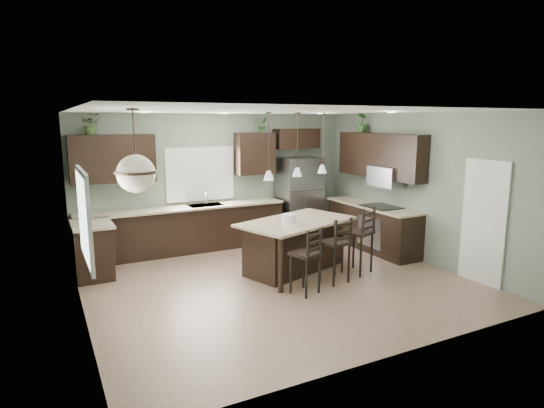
{
  "coord_description": "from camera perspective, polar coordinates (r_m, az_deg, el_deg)",
  "views": [
    {
      "loc": [
        -3.39,
        -6.39,
        2.66
      ],
      "look_at": [
        0.1,
        0.4,
        1.25
      ],
      "focal_mm": 30.0,
      "sensor_mm": 36.0,
      "label": 1
    }
  ],
  "objects": [
    {
      "name": "ground",
      "position": [
        7.71,
        0.71,
        -9.73
      ],
      "size": [
        6.0,
        6.0,
        0.0
      ],
      "primitive_type": "plane",
      "color": "#9E8466",
      "rests_on": "ground"
    },
    {
      "name": "pantry_door",
      "position": [
        8.16,
        25.01,
        -2.13
      ],
      "size": [
        0.04,
        0.82,
        2.04
      ],
      "primitive_type": "cube",
      "color": "white",
      "rests_on": "ground"
    },
    {
      "name": "window_back",
      "position": [
        9.67,
        -9.01,
        3.74
      ],
      "size": [
        1.35,
        0.02,
        1.0
      ],
      "primitive_type": "cube",
      "color": "white",
      "rests_on": "room_shell"
    },
    {
      "name": "window_left",
      "position": [
        5.71,
        -22.61,
        -1.54
      ],
      "size": [
        0.02,
        1.1,
        1.0
      ],
      "primitive_type": "cube",
      "color": "white",
      "rests_on": "room_shell"
    },
    {
      "name": "left_return_cabs",
      "position": [
        8.42,
        -21.61,
        -5.52
      ],
      "size": [
        0.6,
        0.9,
        0.9
      ],
      "primitive_type": "cube",
      "color": "black",
      "rests_on": "ground"
    },
    {
      "name": "left_return_countertop",
      "position": [
        8.31,
        -21.69,
        -2.38
      ],
      "size": [
        0.66,
        0.96,
        0.04
      ],
      "primitive_type": "cube",
      "color": "#C3B593",
      "rests_on": "left_return_cabs"
    },
    {
      "name": "back_lower_cabs",
      "position": [
        9.46,
        -10.87,
        -3.24
      ],
      "size": [
        4.2,
        0.6,
        0.9
      ],
      "primitive_type": "cube",
      "color": "black",
      "rests_on": "ground"
    },
    {
      "name": "back_countertop",
      "position": [
        9.34,
        -10.94,
        -0.46
      ],
      "size": [
        4.2,
        0.66,
        0.04
      ],
      "primitive_type": "cube",
      "color": "#C3B593",
      "rests_on": "back_lower_cabs"
    },
    {
      "name": "sink_inset",
      "position": [
        9.47,
        -8.33,
        -0.14
      ],
      "size": [
        0.7,
        0.45,
        0.01
      ],
      "primitive_type": "cube",
      "color": "gray",
      "rests_on": "back_countertop"
    },
    {
      "name": "faucet",
      "position": [
        9.42,
        -8.29,
        0.69
      ],
      "size": [
        0.02,
        0.02,
        0.28
      ],
      "primitive_type": "cylinder",
      "color": "silver",
      "rests_on": "back_countertop"
    },
    {
      "name": "back_upper_left",
      "position": [
        9.08,
        -19.35,
        5.39
      ],
      "size": [
        1.55,
        0.34,
        0.9
      ],
      "primitive_type": "cube",
      "color": "black",
      "rests_on": "room_shell"
    },
    {
      "name": "back_upper_right",
      "position": [
        9.93,
        -2.17,
        6.35
      ],
      "size": [
        0.85,
        0.34,
        0.9
      ],
      "primitive_type": "cube",
      "color": "black",
      "rests_on": "room_shell"
    },
    {
      "name": "fridge_header",
      "position": [
        10.4,
        3.13,
        8.18
      ],
      "size": [
        1.05,
        0.34,
        0.45
      ],
      "primitive_type": "cube",
      "color": "black",
      "rests_on": "room_shell"
    },
    {
      "name": "right_lower_cabs",
      "position": [
        9.73,
        12.45,
        -2.91
      ],
      "size": [
        0.6,
        2.35,
        0.9
      ],
      "primitive_type": "cube",
      "color": "black",
      "rests_on": "ground"
    },
    {
      "name": "right_countertop",
      "position": [
        9.62,
        12.47,
        -0.2
      ],
      "size": [
        0.66,
        2.35,
        0.04
      ],
      "primitive_type": "cube",
      "color": "#C3B593",
      "rests_on": "right_lower_cabs"
    },
    {
      "name": "cooktop",
      "position": [
        9.41,
        13.54,
        -0.33
      ],
      "size": [
        0.58,
        0.75,
        0.02
      ],
      "primitive_type": "cube",
      "color": "black",
      "rests_on": "right_countertop"
    },
    {
      "name": "wall_oven_front",
      "position": [
        9.34,
        12.08,
        -3.47
      ],
      "size": [
        0.01,
        0.72,
        0.6
      ],
      "primitive_type": "cube",
      "color": "gray",
      "rests_on": "right_lower_cabs"
    },
    {
      "name": "right_upper_cabs",
      "position": [
        9.59,
        13.41,
        5.93
      ],
      "size": [
        0.34,
        2.35,
        0.9
      ],
      "primitive_type": "cube",
      "color": "black",
      "rests_on": "room_shell"
    },
    {
      "name": "microwave",
      "position": [
        9.39,
        14.16,
        3.35
      ],
      "size": [
        0.4,
        0.75,
        0.4
      ],
      "primitive_type": "cube",
      "color": "gray",
      "rests_on": "right_upper_cabs"
    },
    {
      "name": "refrigerator",
      "position": [
        10.29,
        3.4,
        0.74
      ],
      "size": [
        0.9,
        0.74,
        1.85
      ],
      "primitive_type": "cube",
      "color": "gray",
      "rests_on": "ground"
    },
    {
      "name": "kitchen_island",
      "position": [
        8.11,
        3.08,
        -5.27
      ],
      "size": [
        2.31,
        1.76,
        0.92
      ],
      "primitive_type": "cube",
      "rotation": [
        0.0,
        0.0,
        0.33
      ],
      "color": "black",
      "rests_on": "ground"
    },
    {
      "name": "serving_dish",
      "position": [
        7.84,
        2.16,
        -1.81
      ],
      "size": [
        0.24,
        0.24,
        0.14
      ],
      "primitive_type": "cylinder",
      "color": "silver",
      "rests_on": "kitchen_island"
    },
    {
      "name": "bar_stool_left",
      "position": [
        7.07,
        4.17,
        -7.12
      ],
      "size": [
        0.5,
        0.5,
        1.06
      ],
      "primitive_type": "cube",
      "rotation": [
        0.0,
        0.0,
        0.34
      ],
      "color": "black",
      "rests_on": "ground"
    },
    {
      "name": "bar_stool_center",
      "position": [
        7.6,
        7.88,
        -5.7
      ],
      "size": [
        0.47,
        0.47,
        1.12
      ],
      "primitive_type": "cube",
      "rotation": [
        0.0,
        0.0,
        0.14
      ],
      "color": "black",
      "rests_on": "ground"
    },
    {
      "name": "bar_stool_right",
      "position": [
        8.11,
        10.68,
        -4.42
      ],
      "size": [
        0.58,
        0.58,
        1.21
      ],
      "primitive_type": "cube",
      "rotation": [
        0.0,
        0.0,
        0.37
      ],
      "color": "black",
      "rests_on": "ground"
    },
    {
      "name": "pendant_left",
      "position": [
        7.31,
        -0.42,
        7.25
      ],
      "size": [
        0.17,
        0.17,
        1.1
      ],
      "primitive_type": null,
      "color": "white",
      "rests_on": "room_shell"
    },
    {
      "name": "pendant_center",
      "position": [
        7.82,
        3.21,
        7.44
      ],
      "size": [
        0.17,
        0.17,
        1.1
      ],
      "primitive_type": null,
      "color": "silver",
      "rests_on": "room_shell"
    },
    {
      "name": "pendant_right",
      "position": [
        8.36,
        6.39,
        7.59
      ],
      "size": [
        0.17,
        0.17,
        1.1
      ],
      "primitive_type": null,
      "color": "white",
      "rests_on": "room_shell"
    },
    {
      "name": "chandelier",
      "position": [
        5.47,
        -16.85,
        6.4
      ],
      "size": [
        0.48,
        0.48,
        0.97
      ],
      "primitive_type": null,
      "color": "beige",
      "rests_on": "room_shell"
    },
    {
      "name": "plant_back_left",
      "position": [
        8.99,
        -21.75,
        9.31
      ],
      "size": [
        0.38,
        0.34,
        0.39
      ],
      "primitive_type": "imported",
      "rotation": [
        0.0,
        0.0,
        -0.12
      ],
      "color": "#365826",
      "rests_on": "back_upper_left"
    },
    {
      "name": "plant_back_right",
      "position": [
        9.95,
        -1.15,
        9.93
      ],
      "size": [
        0.19,
        0.15,
        0.34
      ],
      "primitive_type": "imported",
      "rotation": [
        0.0,
        0.0,
        0.02
      ],
      "color": "#2C5826",
      "rests_on": "back_upper_right"
    },
    {
      "name": "plant_right_wall",
      "position": [
        10.01,
        11.18,
        9.99
      ],
      "size": [
        0.26,
        0.26,
        0.42
      ],
      "primitive_type": "imported",
      "rotation": [
        0.0,
        0.0,
        0.09
      ],
      "color": "#305B27",
      "rests_on": "right_upper_cabs"
    },
    {
      "name": "room_shell",
      "position": [
        7.3,
        0.74,
        2.9
      ],
      "size": [
        6.0,
        6.0,
        6.0
      ],
      "color": "slate",
      "rests_on": "ground"
    }
  ]
}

